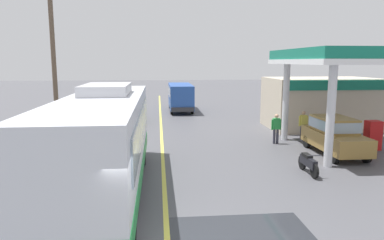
% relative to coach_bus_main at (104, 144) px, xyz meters
% --- Properties ---
extents(ground, '(120.00, 120.00, 0.00)m').
position_rel_coach_bus_main_xyz_m(ground, '(2.02, 15.50, -1.72)').
color(ground, '#4C4C51').
extents(lane_divider_stripe, '(0.16, 50.00, 0.01)m').
position_rel_coach_bus_main_xyz_m(lane_divider_stripe, '(2.02, 10.50, -1.72)').
color(lane_divider_stripe, '#D8CC4C').
rests_on(lane_divider_stripe, ground).
extents(coach_bus_main, '(2.60, 11.04, 3.69)m').
position_rel_coach_bus_main_xyz_m(coach_bus_main, '(0.00, 0.00, 0.00)').
color(coach_bus_main, silver).
rests_on(coach_bus_main, ground).
extents(gas_station_roadside, '(9.10, 11.95, 5.10)m').
position_rel_coach_bus_main_xyz_m(gas_station_roadside, '(12.82, 9.17, 0.91)').
color(gas_station_roadside, '#147259').
rests_on(gas_station_roadside, ground).
extents(car_at_pump, '(1.70, 4.20, 1.82)m').
position_rel_coach_bus_main_xyz_m(car_at_pump, '(10.39, 4.28, -0.71)').
color(car_at_pump, olive).
rests_on(car_at_pump, ground).
extents(minibus_opposing_lane, '(2.04, 6.13, 2.44)m').
position_rel_coach_bus_main_xyz_m(minibus_opposing_lane, '(3.88, 20.40, -0.25)').
color(minibus_opposing_lane, '#264C9E').
rests_on(minibus_opposing_lane, ground).
extents(cyclist_on_shoulder, '(0.34, 1.82, 1.72)m').
position_rel_coach_bus_main_xyz_m(cyclist_on_shoulder, '(-1.83, -2.49, -0.94)').
color(cyclist_on_shoulder, black).
rests_on(cyclist_on_shoulder, ground).
extents(motorcycle_parked_forecourt, '(0.55, 1.80, 0.92)m').
position_rel_coach_bus_main_xyz_m(motorcycle_parked_forecourt, '(7.85, 1.38, -1.28)').
color(motorcycle_parked_forecourt, black).
rests_on(motorcycle_parked_forecourt, ground).
extents(pedestrian_near_pump, '(0.55, 0.22, 1.66)m').
position_rel_coach_bus_main_xyz_m(pedestrian_near_pump, '(10.24, 7.72, -0.79)').
color(pedestrian_near_pump, '#33333F').
rests_on(pedestrian_near_pump, ground).
extents(pedestrian_by_shop, '(0.55, 0.22, 1.66)m').
position_rel_coach_bus_main_xyz_m(pedestrian_by_shop, '(8.29, 6.72, -0.79)').
color(pedestrian_by_shop, '#33333F').
rests_on(pedestrian_by_shop, ground).
extents(car_trailing_behind_bus, '(1.70, 4.20, 1.82)m').
position_rel_coach_bus_main_xyz_m(car_trailing_behind_bus, '(-0.49, 14.84, -0.71)').
color(car_trailing_behind_bus, '#1E602D').
rests_on(car_trailing_behind_bus, ground).
extents(utility_pole_roadside, '(1.80, 0.24, 8.61)m').
position_rel_coach_bus_main_xyz_m(utility_pole_roadside, '(-3.54, 7.40, 2.77)').
color(utility_pole_roadside, brown).
rests_on(utility_pole_roadside, ground).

